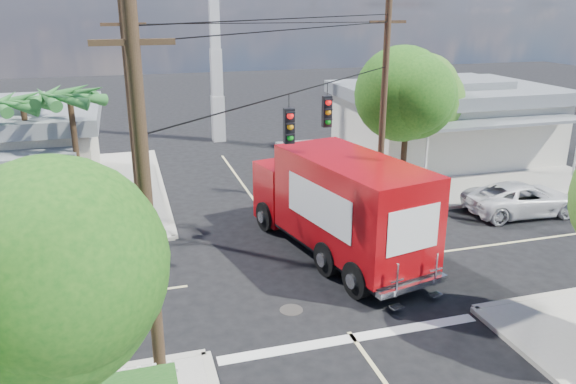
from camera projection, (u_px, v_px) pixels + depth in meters
name	position (u px, v px, depth m)	size (l,w,h in m)	color
ground	(304.00, 270.00, 19.27)	(120.00, 120.00, 0.00)	black
sidewalk_ne	(426.00, 163.00, 32.06)	(14.12, 14.12, 0.14)	#A29C92
sidewalk_nw	(11.00, 198.00, 26.21)	(14.12, 14.12, 0.14)	#A29C92
road_markings	(319.00, 290.00, 17.93)	(32.00, 32.00, 0.01)	beige
building_ne	(445.00, 119.00, 32.77)	(11.80, 10.20, 4.50)	silver
radio_tower	(216.00, 54.00, 35.79)	(0.80, 0.80, 17.00)	silver
tree_sw_front	(43.00, 285.00, 9.15)	(3.88, 3.78, 6.03)	#422D1C
tree_ne_front	(409.00, 94.00, 25.84)	(4.21, 4.14, 6.66)	#422D1C
tree_ne_back	(433.00, 97.00, 28.72)	(3.77, 3.66, 5.82)	#422D1C
palm_nw_front	(70.00, 100.00, 22.47)	(3.01, 3.08, 5.59)	#422D1C
palm_nw_back	(23.00, 105.00, 23.41)	(3.01, 3.08, 5.19)	#422D1C
utility_poles	(246.00, 130.00, 18.82)	(12.00, 10.68, 9.00)	#473321
vending_boxes	(395.00, 183.00, 26.43)	(1.90, 0.50, 1.10)	red
delivery_truck	(338.00, 205.00, 19.94)	(4.38, 9.06, 3.77)	black
parked_car	(522.00, 199.00, 24.26)	(2.31, 5.00, 1.39)	silver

